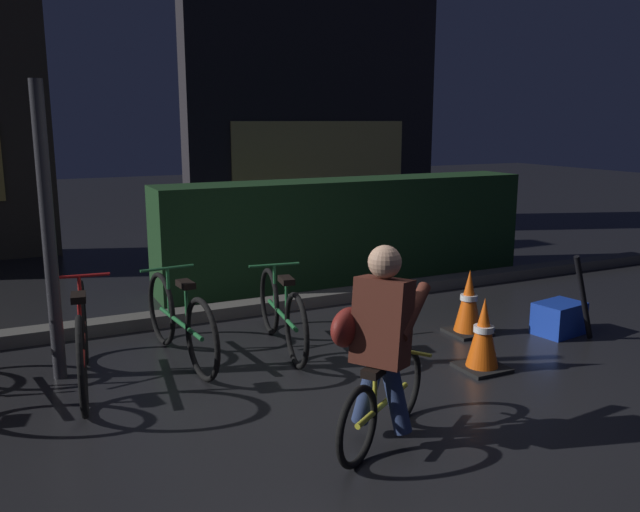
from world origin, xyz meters
The scene contains 13 objects.
ground_plane centered at (0.00, 0.00, 0.00)m, with size 40.00×40.00×0.00m, color black.
sidewalk_curb centered at (0.00, 2.20, 0.06)m, with size 12.00×0.24×0.12m, color #56544F.
hedge_row centered at (1.80, 3.10, 0.63)m, with size 4.80×0.70×1.26m, color #19381C.
storefront_right centered at (3.30, 7.20, 2.31)m, with size 4.93×0.54×4.64m.
street_post centered at (-1.76, 1.20, 1.13)m, with size 0.10×0.10×2.25m, color #2D2D33.
parked_bike_center_left centered at (-1.60, 0.93, 0.36)m, with size 0.46×1.73×0.80m.
parked_bike_center_right centered at (-0.82, 1.15, 0.34)m, with size 0.46×1.62×0.75m.
parked_bike_right_mid centered at (0.05, 1.05, 0.32)m, with size 0.46×1.53×0.71m.
traffic_cone_near centered at (1.31, -0.10, 0.29)m, with size 0.36×0.36×0.59m.
traffic_cone_far centered at (1.78, 0.68, 0.30)m, with size 0.36×0.36×0.61m.
blue_crate centered at (2.54, 0.30, 0.15)m, with size 0.44×0.32×0.30m, color #193DB7.
cyclist centered at (-0.07, -0.77, 0.63)m, with size 1.01×0.70×1.25m.
closed_umbrella centered at (2.55, 0.05, 0.41)m, with size 0.05×0.05×0.85m, color black.
Camera 1 is at (-2.04, -4.01, 1.96)m, focal length 36.84 mm.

